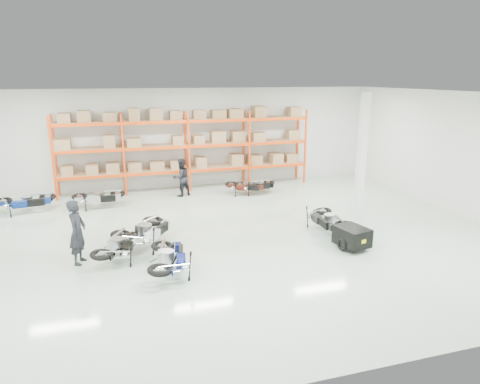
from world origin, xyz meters
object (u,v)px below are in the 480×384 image
object	(u,v)px
moto_silver_left	(146,227)
person_left	(77,232)
moto_touring_right	(327,216)
moto_back_c	(256,183)
moto_blue_centre	(170,253)
moto_back_b	(99,194)
moto_back_d	(246,184)
person_back	(181,178)
moto_black_far_left	(119,241)
trailer	(352,237)
moto_back_a	(25,198)

from	to	relation	value
moto_silver_left	person_left	size ratio (longest dim) A/B	1.10
moto_touring_right	moto_back_c	size ratio (longest dim) A/B	1.11
moto_touring_right	moto_blue_centre	bearing A→B (deg)	-160.91
moto_silver_left	moto_back_b	bearing A→B (deg)	-37.29
moto_back_d	person_back	xyz separation A→B (m)	(-2.74, 0.55, 0.33)
person_back	moto_blue_centre	bearing A→B (deg)	54.34
moto_blue_centre	moto_black_far_left	distance (m)	1.81
person_left	moto_back_d	bearing A→B (deg)	-32.87
trailer	moto_back_a	size ratio (longest dim) A/B	0.90
moto_touring_right	person_left	xyz separation A→B (m)	(-7.74, -0.34, 0.37)
moto_blue_centre	trailer	distance (m)	5.43
moto_back_c	moto_back_b	bearing A→B (deg)	92.65
moto_black_far_left	moto_touring_right	bearing A→B (deg)	-156.01
moto_back_a	moto_back_b	bearing A→B (deg)	-99.29
moto_back_b	moto_back_c	world-z (taller)	moto_back_b
moto_back_c	moto_touring_right	bearing A→B (deg)	-170.70
moto_black_far_left	moto_back_b	world-z (taller)	moto_black_far_left
moto_blue_centre	moto_back_d	size ratio (longest dim) A/B	1.15
moto_back_d	moto_touring_right	bearing A→B (deg)	-147.53
moto_back_b	person_back	world-z (taller)	person_back
moto_blue_centre	moto_back_c	xyz separation A→B (m)	(4.66, 6.88, -0.07)
moto_silver_left	moto_back_c	size ratio (longest dim) A/B	1.25
trailer	moto_back_b	xyz separation A→B (m)	(-7.34, 6.57, 0.14)
moto_back_a	moto_silver_left	bearing A→B (deg)	-145.72
moto_black_far_left	trailer	size ratio (longest dim) A/B	1.09
moto_black_far_left	trailer	bearing A→B (deg)	-169.62
moto_black_far_left	person_back	size ratio (longest dim) A/B	1.09
moto_back_c	person_back	size ratio (longest dim) A/B	0.97
moto_black_far_left	moto_touring_right	xyz separation A→B (m)	(6.67, 0.40, -0.01)
moto_back_b	moto_blue_centre	bearing A→B (deg)	-164.19
moto_back_d	moto_silver_left	bearing A→B (deg)	154.94
moto_silver_left	moto_blue_centre	bearing A→B (deg)	136.57
moto_back_b	person_left	size ratio (longest dim) A/B	0.97
moto_blue_centre	person_back	distance (m)	7.54
moto_silver_left	person_left	xyz separation A→B (m)	(-1.89, -0.71, 0.30)
moto_back_c	person_left	xyz separation A→B (m)	(-6.98, -5.51, 0.42)
moto_back_d	person_back	size ratio (longest dim) A/B	0.98
moto_blue_centre	moto_back_d	world-z (taller)	moto_blue_centre
trailer	person_back	distance (m)	8.30
trailer	person_left	xyz separation A→B (m)	(-7.74, 1.26, 0.51)
moto_blue_centre	moto_black_far_left	xyz separation A→B (m)	(-1.25, 1.31, -0.01)
moto_black_far_left	person_left	size ratio (longest dim) A/B	0.99
moto_back_a	moto_back_c	xyz separation A→B (m)	(9.21, 0.09, -0.08)
moto_silver_left	moto_back_a	xyz separation A→B (m)	(-4.12, 4.71, -0.05)
moto_blue_centre	moto_silver_left	bearing A→B (deg)	-69.66
moto_touring_right	moto_back_b	size ratio (longest dim) A/B	1.01
moto_touring_right	moto_back_c	world-z (taller)	moto_touring_right
moto_blue_centre	moto_back_c	size ratio (longest dim) A/B	1.15
moto_black_far_left	moto_back_a	distance (m)	6.40
moto_touring_right	moto_back_b	world-z (taller)	moto_touring_right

